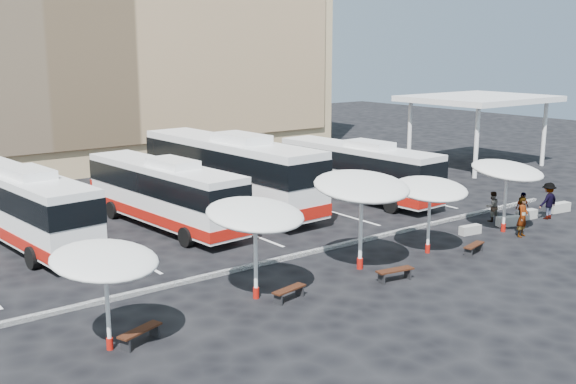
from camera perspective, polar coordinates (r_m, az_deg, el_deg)
ground at (r=28.50m, az=2.08°, el=-5.60°), size 120.00×120.00×0.00m
service_canopy at (r=51.72m, az=15.86°, el=7.47°), size 10.00×8.00×5.20m
curb_divider at (r=28.84m, az=1.44°, el=-5.22°), size 34.00×0.25×0.15m
bay_lines at (r=34.79m, az=-6.33°, el=-2.37°), size 24.15×12.00×0.01m
bus_0 at (r=32.30m, az=-21.57°, el=-0.96°), size 3.38×11.45×3.58m
bus_1 at (r=33.49m, az=-10.51°, el=0.06°), size 3.22×11.16×3.49m
bus_2 at (r=36.85m, az=-4.99°, el=1.91°), size 3.59×13.42×4.22m
bus_3 at (r=39.25m, az=5.88°, el=1.97°), size 3.02×11.13×3.50m
sunshade_0 at (r=19.99m, az=-15.25°, el=-5.64°), size 3.83×3.86×3.21m
sunshade_1 at (r=23.20m, az=-2.79°, el=-1.94°), size 3.67×3.71×3.58m
sunshade_2 at (r=26.41m, az=6.26°, el=0.45°), size 4.56×4.60×3.96m
sunshade_3 at (r=29.09m, az=11.95°, el=0.23°), size 4.08×4.10×3.30m
sunshade_4 at (r=33.43m, az=18.07°, el=1.72°), size 3.48×3.52×3.51m
wood_bench_0 at (r=20.98m, az=-12.41°, el=-11.56°), size 1.56×0.90×0.46m
wood_bench_1 at (r=23.82m, az=0.10°, el=-8.38°), size 1.46×0.63×0.43m
wood_bench_2 at (r=25.97m, az=9.04°, el=-6.71°), size 1.58×0.67×0.47m
wood_bench_3 at (r=30.02m, az=15.47°, el=-4.48°), size 1.42×0.68×0.42m
conc_bench_0 at (r=33.11m, az=15.16°, el=-3.11°), size 1.17×0.52×0.42m
conc_bench_1 at (r=35.19m, az=18.20°, el=-2.36°), size 1.32×0.87×0.47m
conc_bench_2 at (r=36.84m, az=19.54°, el=-1.82°), size 1.29×0.55×0.47m
conc_bench_3 at (r=39.04m, az=21.97°, el=-1.22°), size 1.38×0.64×0.50m
passenger_0 at (r=33.24m, az=19.23°, el=-2.00°), size 0.77×0.59×1.90m
passenger_1 at (r=35.70m, az=16.92°, el=-1.18°), size 0.88×0.76×1.55m
passenger_2 at (r=35.91m, az=19.21°, el=-1.25°), size 0.95×0.46×1.56m
passenger_3 at (r=37.13m, az=21.17°, el=-0.70°), size 1.27×0.78×1.90m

